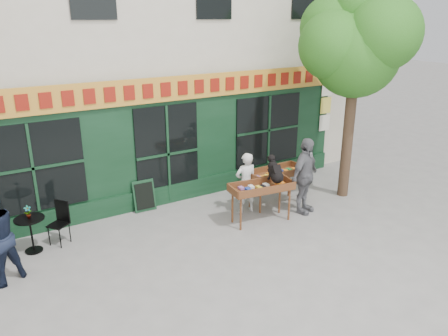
% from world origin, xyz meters
% --- Properties ---
extents(ground, '(80.00, 80.00, 0.00)m').
position_xyz_m(ground, '(0.00, 0.00, 0.00)').
color(ground, slate).
rests_on(ground, ground).
extents(building, '(14.00, 7.26, 10.00)m').
position_xyz_m(building, '(0.00, 5.97, 4.97)').
color(building, beige).
rests_on(building, ground).
extents(street_tree, '(3.05, 2.90, 5.60)m').
position_xyz_m(street_tree, '(4.34, 0.36, 4.11)').
color(street_tree, '#382619').
rests_on(street_tree, ground).
extents(book_cart_center, '(1.57, 0.80, 0.99)m').
position_xyz_m(book_cart_center, '(1.40, 0.16, 0.82)').
color(book_cart_center, brown).
rests_on(book_cart_center, ground).
extents(dog, '(0.41, 0.64, 0.60)m').
position_xyz_m(dog, '(1.75, 0.11, 1.29)').
color(dog, black).
rests_on(dog, book_cart_center).
extents(woman, '(0.61, 0.44, 1.55)m').
position_xyz_m(woman, '(1.40, 0.81, 0.77)').
color(woman, silver).
rests_on(woman, ground).
extents(book_cart_right, '(1.51, 0.64, 0.99)m').
position_xyz_m(book_cart_right, '(2.31, 0.78, 0.82)').
color(book_cart_right, brown).
rests_on(book_cart_right, ground).
extents(man_right, '(1.22, 0.84, 1.92)m').
position_xyz_m(man_right, '(2.61, 0.03, 0.96)').
color(man_right, slate).
rests_on(man_right, ground).
extents(bistro_table, '(0.60, 0.60, 0.76)m').
position_xyz_m(bistro_table, '(-3.51, 1.49, 0.54)').
color(bistro_table, black).
rests_on(bistro_table, ground).
extents(bistro_chair_right, '(0.51, 0.51, 0.95)m').
position_xyz_m(bistro_chair_right, '(-2.89, 1.60, 0.56)').
color(bistro_chair_right, black).
rests_on(bistro_chair_right, ground).
extents(potted_plant, '(0.16, 0.12, 0.28)m').
position_xyz_m(potted_plant, '(-3.51, 1.49, 0.91)').
color(potted_plant, gray).
rests_on(potted_plant, bistro_table).
extents(chalkboard, '(0.57, 0.22, 0.79)m').
position_xyz_m(chalkboard, '(-0.74, 2.19, 0.40)').
color(chalkboard, black).
rests_on(chalkboard, ground).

